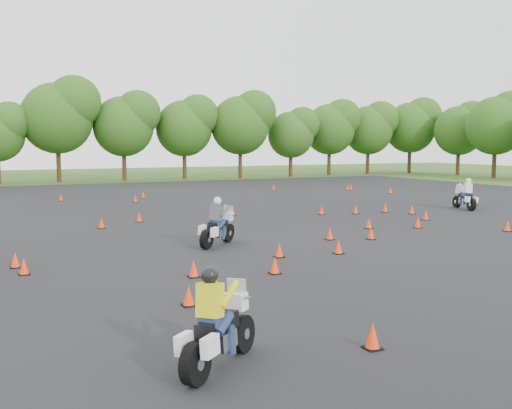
# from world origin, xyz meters

# --- Properties ---
(ground) EXTENTS (140.00, 140.00, 0.00)m
(ground) POSITION_xyz_m (0.00, 0.00, 0.00)
(ground) COLOR #2D5119
(ground) RESTS_ON ground
(asphalt_pad) EXTENTS (62.00, 62.00, 0.00)m
(asphalt_pad) POSITION_xyz_m (0.00, 6.00, 0.01)
(asphalt_pad) COLOR black
(asphalt_pad) RESTS_ON ground
(treeline) EXTENTS (86.97, 32.61, 10.56)m
(treeline) POSITION_xyz_m (2.23, 34.47, 4.58)
(treeline) COLOR #284F16
(treeline) RESTS_ON ground
(traffic_cones) EXTENTS (36.52, 32.81, 0.45)m
(traffic_cones) POSITION_xyz_m (-0.41, 5.76, 0.23)
(traffic_cones) COLOR #FF330A
(traffic_cones) RESTS_ON asphalt_pad
(rider_grey) EXTENTS (2.20, 2.02, 1.77)m
(rider_grey) POSITION_xyz_m (-2.41, 2.19, 0.89)
(rider_grey) COLOR #43444B
(rider_grey) RESTS_ON ground
(rider_yellow) EXTENTS (2.13, 1.90, 1.70)m
(rider_yellow) POSITION_xyz_m (-6.48, -8.33, 0.85)
(rider_yellow) COLOR #C7C311
(rider_yellow) RESTS_ON ground
(rider_white) EXTENTS (1.29, 2.35, 1.74)m
(rider_white) POSITION_xyz_m (14.23, 6.92, 0.87)
(rider_white) COLOR silver
(rider_white) RESTS_ON ground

